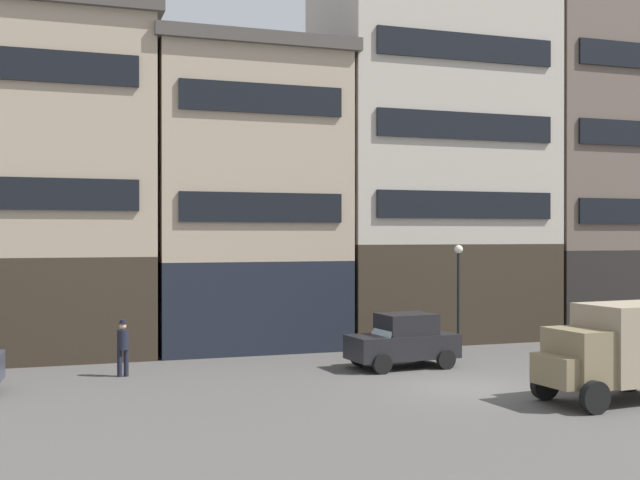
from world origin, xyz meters
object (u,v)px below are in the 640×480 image
sedan_light (403,341)px  pedestrian_officer (123,346)px  delivery_truck_near (618,349)px  streetlamp_curbside (459,284)px

sedan_light → pedestrian_officer: bearing=171.8°
delivery_truck_near → streetlamp_curbside: 8.84m
delivery_truck_near → streetlamp_curbside: size_ratio=1.09×
streetlamp_curbside → delivery_truck_near: bearing=-89.7°
pedestrian_officer → streetlamp_curbside: streetlamp_curbside is taller
pedestrian_officer → streetlamp_curbside: 12.42m
delivery_truck_near → sedan_light: delivery_truck_near is taller
delivery_truck_near → pedestrian_officer: bearing=146.6°
sedan_light → streetlamp_curbside: (3.15, 1.94, 1.76)m
delivery_truck_near → streetlamp_curbside: (-0.05, 8.76, 1.25)m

